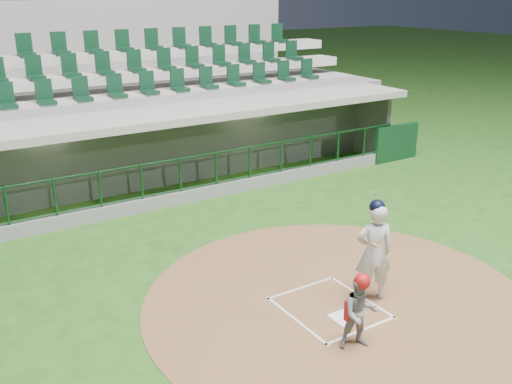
% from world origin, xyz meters
% --- Properties ---
extents(ground, '(120.00, 120.00, 0.00)m').
position_xyz_m(ground, '(0.00, 0.00, 0.00)').
color(ground, '#214C15').
rests_on(ground, ground).
extents(dirt_circle, '(7.20, 7.20, 0.01)m').
position_xyz_m(dirt_circle, '(0.30, -0.20, 0.01)').
color(dirt_circle, brown).
rests_on(dirt_circle, ground).
extents(home_plate, '(0.43, 0.43, 0.02)m').
position_xyz_m(home_plate, '(0.00, -0.70, 0.02)').
color(home_plate, white).
rests_on(home_plate, dirt_circle).
extents(batter_box_chalk, '(1.55, 1.80, 0.01)m').
position_xyz_m(batter_box_chalk, '(0.00, -0.30, 0.02)').
color(batter_box_chalk, white).
rests_on(batter_box_chalk, ground).
extents(dugout_structure, '(16.40, 3.70, 3.00)m').
position_xyz_m(dugout_structure, '(0.03, 7.83, 0.96)').
color(dugout_structure, slate).
rests_on(dugout_structure, ground).
extents(seating_deck, '(17.00, 6.72, 5.15)m').
position_xyz_m(seating_deck, '(0.00, 10.91, 1.42)').
color(seating_deck, slate).
rests_on(seating_deck, ground).
extents(batter, '(0.94, 0.99, 1.95)m').
position_xyz_m(batter, '(0.86, -0.43, 0.98)').
color(batter, silver).
rests_on(batter, dirt_circle).
extents(catcher, '(0.72, 0.65, 1.30)m').
position_xyz_m(catcher, '(-0.35, -1.44, 0.65)').
color(catcher, gray).
rests_on(catcher, dirt_circle).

